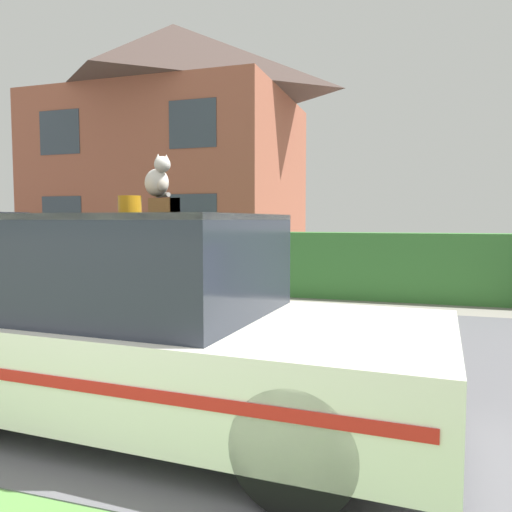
# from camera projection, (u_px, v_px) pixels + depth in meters

# --- Properties ---
(road_strip) EXTENTS (28.00, 6.11, 0.01)m
(road_strip) POSITION_uv_depth(u_px,v_px,m) (229.00, 352.00, 5.60)
(road_strip) COLOR #5B5B60
(road_strip) RESTS_ON ground
(garden_hedge) EXTENTS (10.07, 0.58, 1.25)m
(garden_hedge) POSITION_uv_depth(u_px,v_px,m) (319.00, 265.00, 9.65)
(garden_hedge) COLOR #3D7F38
(garden_hedge) RESTS_ON ground
(police_car) EXTENTS (4.16, 1.97, 1.65)m
(police_car) POSITION_uv_depth(u_px,v_px,m) (150.00, 323.00, 3.69)
(police_car) COLOR black
(police_car) RESTS_ON road_strip
(cat) EXTENTS (0.29, 0.34, 0.31)m
(cat) POSITION_uv_depth(u_px,v_px,m) (158.00, 180.00, 3.77)
(cat) COLOR silver
(cat) RESTS_ON police_car
(house_left) EXTENTS (8.27, 6.67, 8.11)m
(house_left) POSITION_uv_depth(u_px,v_px,m) (174.00, 143.00, 17.16)
(house_left) COLOR #93513D
(house_left) RESTS_ON ground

